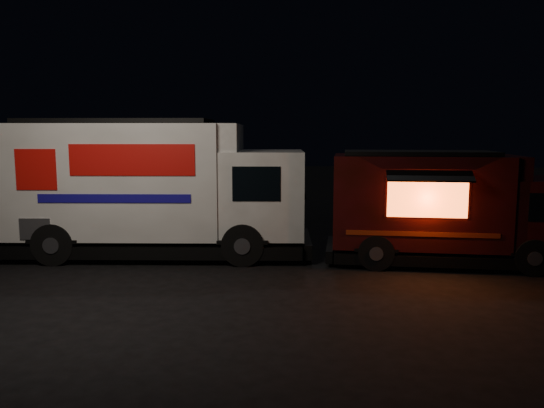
{
  "coord_description": "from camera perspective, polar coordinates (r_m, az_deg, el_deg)",
  "views": [
    {
      "loc": [
        2.79,
        -12.08,
        3.19
      ],
      "look_at": [
        1.18,
        2.0,
        1.29
      ],
      "focal_mm": 35.0,
      "sensor_mm": 36.0,
      "label": 1
    }
  ],
  "objects": [
    {
      "name": "ground",
      "position": [
        12.8,
        -6.33,
        -6.86
      ],
      "size": [
        80.0,
        80.0,
        0.0
      ],
      "primitive_type": "plane",
      "color": "black",
      "rests_on": "ground"
    },
    {
      "name": "red_truck",
      "position": [
        13.68,
        18.52,
        -0.37
      ],
      "size": [
        5.99,
        2.33,
        2.76
      ],
      "primitive_type": null,
      "rotation": [
        0.0,
        0.0,
        -0.03
      ],
      "color": "#390A0E",
      "rests_on": "ground"
    },
    {
      "name": "white_truck",
      "position": [
        14.15,
        -11.9,
        1.72
      ],
      "size": [
        8.05,
        3.42,
        3.55
      ],
      "primitive_type": null,
      "rotation": [
        0.0,
        0.0,
        0.1
      ],
      "color": "white",
      "rests_on": "ground"
    }
  ]
}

